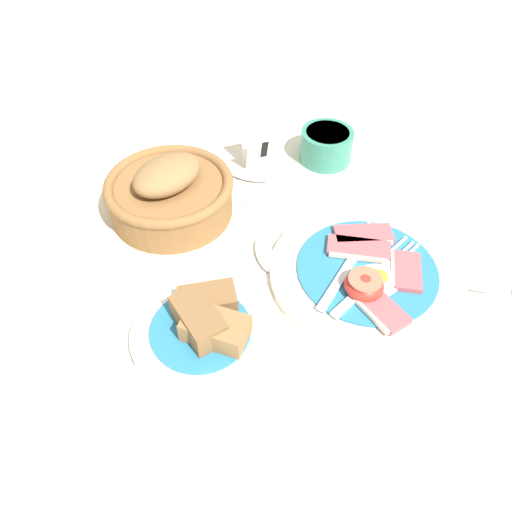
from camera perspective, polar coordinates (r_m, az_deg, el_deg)
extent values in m
plane|color=beige|center=(0.69, 8.10, -3.64)|extent=(3.00, 3.00, 0.00)
cylinder|color=silver|center=(0.71, 12.48, -1.94)|extent=(0.27, 0.27, 0.01)
cylinder|color=teal|center=(0.70, 12.59, -1.51)|extent=(0.19, 0.19, 0.00)
cube|color=#BC5156|center=(0.66, 14.31, -5.91)|extent=(0.04, 0.07, 0.01)
cube|color=beige|center=(0.65, 13.27, -6.53)|extent=(0.01, 0.06, 0.01)
cube|color=#BC5156|center=(0.74, 12.18, 2.45)|extent=(0.09, 0.07, 0.01)
cube|color=beige|center=(0.73, 12.44, 1.60)|extent=(0.07, 0.05, 0.01)
cube|color=#BC5156|center=(0.72, 11.64, 0.91)|extent=(0.09, 0.09, 0.01)
cube|color=beige|center=(0.71, 11.60, 0.02)|extent=(0.07, 0.06, 0.01)
cube|color=#BC5156|center=(0.71, 16.93, -1.68)|extent=(0.07, 0.08, 0.01)
cube|color=beige|center=(0.70, 15.65, -1.49)|extent=(0.05, 0.06, 0.01)
ellipsoid|color=red|center=(0.67, 12.23, -3.29)|extent=(0.05, 0.05, 0.03)
cylinder|color=#DB664C|center=(0.66, 12.40, -2.61)|extent=(0.04, 0.04, 0.00)
ellipsoid|color=white|center=(0.69, 13.50, -2.79)|extent=(0.07, 0.06, 0.01)
ellipsoid|color=yellow|center=(0.68, 13.92, -2.28)|extent=(0.02, 0.02, 0.01)
cube|color=silver|center=(0.67, 11.69, -4.13)|extent=(0.11, 0.04, 0.00)
cube|color=silver|center=(0.71, 15.13, -0.82)|extent=(0.03, 0.02, 0.00)
cube|color=silver|center=(0.74, 17.21, 0.37)|extent=(0.04, 0.01, 0.00)
cube|color=silver|center=(0.74, 16.70, 0.69)|extent=(0.04, 0.01, 0.00)
cube|color=silver|center=(0.74, 16.19, 1.00)|extent=(0.04, 0.01, 0.00)
cube|color=silver|center=(0.67, 9.33, -3.01)|extent=(0.10, 0.06, 0.00)
cube|color=#9EA0A5|center=(0.74, 12.26, 1.73)|extent=(0.08, 0.05, 0.00)
cylinder|color=silver|center=(0.64, -6.29, -8.74)|extent=(0.18, 0.18, 0.01)
cylinder|color=teal|center=(0.63, -6.35, -8.32)|extent=(0.13, 0.13, 0.00)
cube|color=brown|center=(0.61, -6.57, -7.23)|extent=(0.04, 0.08, 0.03)
cube|color=olive|center=(0.61, -4.62, -8.28)|extent=(0.09, 0.09, 0.03)
cube|color=brown|center=(0.64, -5.57, -4.92)|extent=(0.08, 0.06, 0.02)
cylinder|color=#337F6B|center=(0.90, 8.02, 12.37)|extent=(0.09, 0.09, 0.06)
cylinder|color=white|center=(0.88, 8.18, 13.65)|extent=(0.07, 0.07, 0.01)
cylinder|color=brown|center=(0.79, -9.71, 6.51)|extent=(0.19, 0.19, 0.06)
torus|color=brown|center=(0.77, -9.96, 8.09)|extent=(0.20, 0.20, 0.02)
ellipsoid|color=olive|center=(0.76, -10.13, 9.16)|extent=(0.13, 0.11, 0.04)
cube|color=white|center=(0.86, 0.90, 11.95)|extent=(0.06, 0.03, 0.07)
cube|color=white|center=(0.88, 0.34, 12.79)|extent=(0.06, 0.03, 0.07)
cube|color=black|center=(0.86, 0.96, 12.09)|extent=(0.01, 0.01, 0.04)
cube|color=silver|center=(0.79, -0.83, 5.29)|extent=(0.04, 0.11, 0.01)
ellipsoid|color=silver|center=(0.72, 1.05, 0.17)|extent=(0.05, 0.07, 0.01)
cube|color=silver|center=(0.84, 6.13, 7.58)|extent=(0.08, 0.09, 0.01)
ellipsoid|color=silver|center=(0.86, -0.70, 9.16)|extent=(0.07, 0.07, 0.01)
ellipsoid|color=silver|center=(0.74, 23.69, -2.89)|extent=(0.07, 0.07, 0.01)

